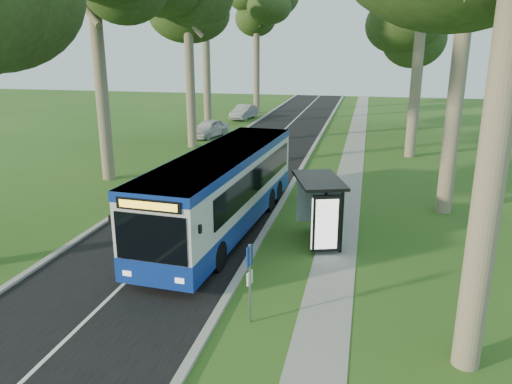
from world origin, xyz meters
TOP-DOWN VIEW (x-y plane):
  - ground at (0.00, 0.00)m, footprint 120.00×120.00m
  - road at (-3.50, 10.00)m, footprint 7.00×100.00m
  - kerb_east at (0.00, 10.00)m, footprint 0.25×100.00m
  - kerb_west at (-7.00, 10.00)m, footprint 0.25×100.00m
  - centre_line at (-3.50, 10.00)m, footprint 0.12×100.00m
  - footpath at (3.00, 10.00)m, footprint 1.50×100.00m
  - bus at (-1.74, 1.54)m, footprint 3.44×12.57m
  - bus_stop_sign at (0.99, -5.29)m, footprint 0.12×0.33m
  - bus_shelter at (2.32, 0.71)m, footprint 2.45×3.31m
  - litter_bin at (1.76, 7.57)m, footprint 0.61×0.61m
  - car_white at (-9.04, 22.22)m, footprint 2.75×4.55m
  - car_silver at (-8.73, 33.02)m, footprint 2.16×4.59m
  - tree_west_e at (-8.50, 38.00)m, footprint 5.20×5.20m
  - tree_east_d at (8.00, 30.00)m, footprint 5.20×5.20m

SIDE VIEW (x-z plane):
  - ground at x=0.00m, z-range 0.00..0.00m
  - road at x=-3.50m, z-range 0.00..0.02m
  - footpath at x=3.00m, z-range 0.00..0.02m
  - centre_line at x=-3.50m, z-range 0.02..0.02m
  - kerb_east at x=0.00m, z-range 0.00..0.12m
  - kerb_west at x=-7.00m, z-range 0.00..0.12m
  - litter_bin at x=1.76m, z-range 0.01..1.07m
  - car_white at x=-9.04m, z-range 0.00..1.45m
  - car_silver at x=-8.73m, z-range 0.00..1.45m
  - bus_stop_sign at x=0.99m, z-range 0.30..2.62m
  - bus at x=-1.74m, z-range 0.06..3.35m
  - bus_shelter at x=2.32m, z-range 0.52..3.05m
  - tree_east_d at x=8.00m, z-range 3.25..16.71m
  - tree_west_e at x=-8.50m, z-range 3.73..19.24m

